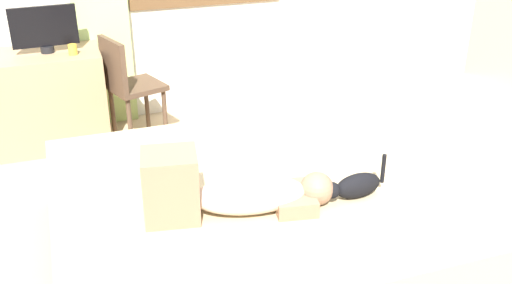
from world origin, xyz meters
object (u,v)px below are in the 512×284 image
at_px(desk, 45,100).
at_px(chair_by_desk, 127,82).
at_px(bed, 251,222).
at_px(tv_monitor, 44,29).
at_px(cat, 355,186).
at_px(person_lying, 230,191).
at_px(cup, 73,50).

relative_size(desk, chair_by_desk, 1.05).
xyz_separation_m(bed, tv_monitor, (-0.94, 1.96, 0.69)).
bearing_deg(tv_monitor, desk, 180.00).
relative_size(bed, cat, 5.91).
bearing_deg(chair_by_desk, cat, -67.12).
bearing_deg(bed, cat, -32.80).
bearing_deg(cat, person_lying, 172.34).
distance_m(person_lying, chair_by_desk, 1.97).
relative_size(cat, cup, 4.56).
bearing_deg(desk, cat, -56.71).
bearing_deg(cup, person_lying, -74.06).
bearing_deg(desk, bed, -62.48).
relative_size(bed, cup, 26.95).
height_order(cat, tv_monitor, tv_monitor).
distance_m(cat, chair_by_desk, 2.22).
distance_m(cat, cup, 2.47).
height_order(bed, cat, cat).
xyz_separation_m(bed, person_lying, (-0.18, -0.21, 0.35)).
height_order(bed, tv_monitor, tv_monitor).
relative_size(person_lying, chair_by_desk, 1.10).
distance_m(bed, cup, 2.06).
bearing_deg(bed, desk, 117.52).
distance_m(desk, cup, 0.50).
relative_size(person_lying, desk, 1.05).
height_order(person_lying, cat, person_lying).
relative_size(tv_monitor, cup, 6.13).
relative_size(desk, tv_monitor, 1.87).
bearing_deg(bed, cup, 112.63).
distance_m(bed, desk, 2.21).
height_order(person_lying, desk, person_lying).
bearing_deg(person_lying, cat, -7.66).
bearing_deg(person_lying, chair_by_desk, 96.46).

